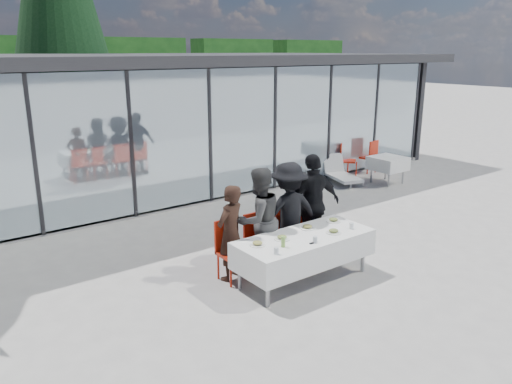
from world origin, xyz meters
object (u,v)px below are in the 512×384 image
(diner_chair_a, at_px, (230,247))
(plate_a, at_px, (258,244))
(dining_table, at_px, (304,248))
(diner_chair_b, at_px, (259,239))
(diner_chair_d, at_px, (312,225))
(spare_chair_a, at_px, (345,158))
(lounger, at_px, (340,173))
(spare_chair_b, at_px, (370,155))
(spare_table_right, at_px, (388,164))
(diner_a, at_px, (230,233))
(diner_c, at_px, (289,213))
(juice_bottle, at_px, (283,242))
(folded_eyeglasses, at_px, (313,243))
(plate_extra, at_px, (334,231))
(plate_d, at_px, (333,220))
(diner_chair_c, at_px, (288,231))
(diner_b, at_px, (259,220))
(plate_b, at_px, (282,238))
(diner_d, at_px, (313,205))
(plate_c, at_px, (307,227))

(diner_chair_a, xyz_separation_m, plate_a, (0.07, -0.63, 0.24))
(dining_table, bearing_deg, diner_chair_b, 114.27)
(diner_chair_d, relative_size, spare_chair_a, 1.00)
(diner_chair_d, relative_size, lounger, 0.67)
(diner_chair_d, xyz_separation_m, spare_chair_b, (5.62, 3.51, 0.00))
(dining_table, xyz_separation_m, spare_table_right, (5.91, 3.14, 0.02))
(dining_table, distance_m, diner_a, 1.19)
(diner_chair_a, xyz_separation_m, spare_chair_b, (7.39, 3.51, 0.00))
(spare_chair_a, bearing_deg, spare_chair_b, -10.64)
(diner_c, height_order, juice_bottle, diner_c)
(dining_table, height_order, plate_a, plate_a)
(diner_chair_d, height_order, folded_eyeglasses, diner_chair_d)
(plate_extra, xyz_separation_m, spare_chair_b, (6.03, 4.44, -0.24))
(plate_d, relative_size, spare_chair_a, 0.25)
(folded_eyeglasses, bearing_deg, diner_chair_b, 102.68)
(diner_chair_c, bearing_deg, plate_extra, -80.58)
(diner_b, height_order, diner_chair_c, diner_b)
(diner_b, relative_size, juice_bottle, 10.74)
(plate_b, bearing_deg, folded_eyeglasses, -55.11)
(diner_chair_a, height_order, diner_chair_b, same)
(diner_chair_b, height_order, spare_chair_b, same)
(plate_d, bearing_deg, diner_chair_c, 134.78)
(diner_chair_a, distance_m, diner_chair_d, 1.76)
(plate_a, bearing_deg, spare_table_right, 24.09)
(plate_d, bearing_deg, diner_chair_b, 155.22)
(dining_table, xyz_separation_m, plate_d, (0.84, 0.20, 0.24))
(dining_table, xyz_separation_m, spare_chair_a, (5.59, 4.43, -0.00))
(diner_chair_c, relative_size, juice_bottle, 5.98)
(plate_a, distance_m, spare_chair_b, 8.41)
(plate_d, relative_size, plate_extra, 1.00)
(diner_chair_a, relative_size, diner_d, 0.53)
(diner_d, height_order, spare_table_right, diner_d)
(diner_chair_c, bearing_deg, dining_table, -111.89)
(diner_chair_b, bearing_deg, folded_eyeglasses, -77.32)
(spare_chair_b, relative_size, lounger, 0.67)
(plate_b, distance_m, juice_bottle, 0.31)
(spare_chair_b, bearing_deg, plate_a, -150.50)
(diner_chair_b, xyz_separation_m, plate_c, (0.60, -0.53, 0.24))
(juice_bottle, bearing_deg, plate_extra, -1.77)
(plate_a, height_order, plate_b, same)
(lounger, bearing_deg, spare_chair_b, 8.72)
(dining_table, relative_size, plate_b, 9.30)
(plate_b, bearing_deg, diner_chair_c, 43.95)
(diner_chair_a, relative_size, plate_extra, 4.01)
(juice_bottle, xyz_separation_m, spare_chair_a, (6.15, 4.58, -0.29))
(plate_c, xyz_separation_m, plate_extra, (0.20, -0.40, 0.00))
(plate_b, distance_m, spare_chair_a, 7.38)
(dining_table, relative_size, plate_d, 9.30)
(plate_d, distance_m, spare_chair_a, 6.36)
(diner_chair_b, distance_m, lounger, 6.25)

